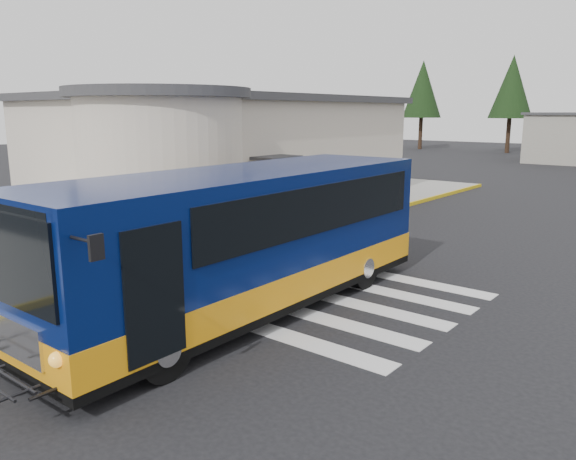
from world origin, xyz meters
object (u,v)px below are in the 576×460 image
Objects in this scene: transit_bus at (244,245)px; pedestrian_b at (49,231)px; bollard at (69,267)px; pedestrian_a at (109,222)px.

pedestrian_b is (-6.45, -0.90, -0.41)m from transit_bus.
bollard is (2.72, -1.02, -0.31)m from pedestrian_b.
pedestrian_b is 2.92m from bollard.
pedestrian_a is 0.97× the size of pedestrian_b.
pedestrian_b is at bearing -177.66° from pedestrian_a.
transit_bus is 6.27× the size of pedestrian_a.
bollard is (-3.74, -1.91, -0.72)m from transit_bus.
pedestrian_b reaches higher than pedestrian_a.
transit_bus is 6.52m from pedestrian_a.
transit_bus is 6.08× the size of pedestrian_b.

